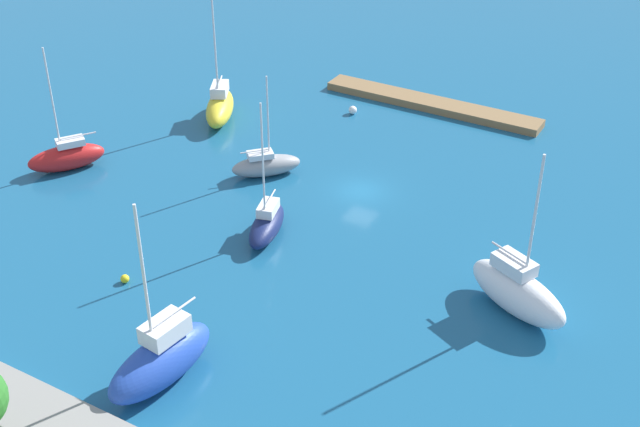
# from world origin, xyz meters

# --- Properties ---
(water) EXTENTS (160.00, 160.00, 0.00)m
(water) POSITION_xyz_m (0.00, 0.00, 0.00)
(water) COLOR #19567F
(water) RESTS_ON ground
(pier_dock) EXTENTS (22.40, 2.72, 0.76)m
(pier_dock) POSITION_xyz_m (1.60, -18.26, 0.38)
(pier_dock) COLOR olive
(pier_dock) RESTS_ON ground
(sailboat_gray_west_end) EXTENTS (5.66, 5.84, 9.07)m
(sailboat_gray_west_end) POSITION_xyz_m (8.39, 1.61, 0.98)
(sailboat_gray_west_end) COLOR gray
(sailboat_gray_west_end) RESTS_ON water
(sailboat_blue_lone_north) EXTENTS (3.74, 8.17, 12.73)m
(sailboat_blue_lone_north) POSITION_xyz_m (-0.15, 26.16, 1.71)
(sailboat_blue_lone_north) COLOR #2347B2
(sailboat_blue_lone_north) RESTS_ON water
(sailboat_red_by_breakwater) EXTENTS (5.48, 6.67, 11.19)m
(sailboat_red_by_breakwater) POSITION_xyz_m (23.94, 9.33, 1.22)
(sailboat_red_by_breakwater) COLOR red
(sailboat_red_by_breakwater) RESTS_ON water
(sailboat_navy_mid_basin) EXTENTS (3.69, 6.44, 11.23)m
(sailboat_navy_mid_basin) POSITION_xyz_m (3.13, 9.55, 1.06)
(sailboat_navy_mid_basin) COLOR #141E4C
(sailboat_navy_mid_basin) RESTS_ON water
(sailboat_yellow_lone_south) EXTENTS (5.58, 7.66, 12.97)m
(sailboat_yellow_lone_south) POSITION_xyz_m (18.22, -5.39, 1.42)
(sailboat_yellow_lone_south) COLOR yellow
(sailboat_yellow_lone_south) RESTS_ON water
(sailboat_white_off_beacon) EXTENTS (8.35, 5.74, 12.08)m
(sailboat_white_off_beacon) POSITION_xyz_m (-16.37, 8.96, 1.65)
(sailboat_white_off_beacon) COLOR white
(sailboat_white_off_beacon) RESTS_ON water
(mooring_buoy_white) EXTENTS (0.82, 0.82, 0.82)m
(mooring_buoy_white) POSITION_xyz_m (7.71, -12.99, 0.41)
(mooring_buoy_white) COLOR white
(mooring_buoy_white) RESTS_ON water
(mooring_buoy_yellow) EXTENTS (0.62, 0.62, 0.62)m
(mooring_buoy_yellow) POSITION_xyz_m (8.54, 19.64, 0.31)
(mooring_buoy_yellow) COLOR yellow
(mooring_buoy_yellow) RESTS_ON water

